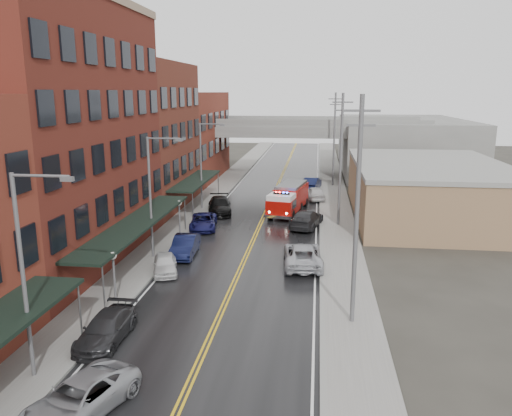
{
  "coord_description": "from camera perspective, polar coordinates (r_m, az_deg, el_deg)",
  "views": [
    {
      "loc": [
        5.13,
        -10.04,
        12.11
      ],
      "look_at": [
        0.35,
        28.57,
        3.0
      ],
      "focal_mm": 35.0,
      "sensor_mm": 36.0,
      "label": 1
    }
  ],
  "objects": [
    {
      "name": "street_lamp_0",
      "position": [
        22.58,
        -24.67,
        -5.93
      ],
      "size": [
        2.64,
        0.22,
        9.0
      ],
      "color": "#59595B",
      "rests_on": "ground"
    },
    {
      "name": "globe_lamp_1",
      "position": [
        30.12,
        -15.99,
        -6.34
      ],
      "size": [
        0.44,
        0.44,
        3.12
      ],
      "color": "#59595B",
      "rests_on": "ground"
    },
    {
      "name": "brick_building_far",
      "position": [
        70.76,
        -8.15,
        8.09
      ],
      "size": [
        9.0,
        20.0,
        12.0
      ],
      "primitive_type": "cube",
      "color": "maroon",
      "rests_on": "ground"
    },
    {
      "name": "parked_car_right_0",
      "position": [
        35.69,
        5.35,
        -5.36
      ],
      "size": [
        3.08,
        5.93,
        1.6
      ],
      "primitive_type": "imported",
      "rotation": [
        0.0,
        0.0,
        3.22
      ],
      "color": "#ACAEB4",
      "rests_on": "ground"
    },
    {
      "name": "road",
      "position": [
        42.14,
        -0.23,
        -3.51
      ],
      "size": [
        11.0,
        160.0,
        0.02
      ],
      "primitive_type": "cube",
      "color": "black",
      "rests_on": "ground"
    },
    {
      "name": "parked_car_left_7",
      "position": [
        50.74,
        -4.18,
        0.28
      ],
      "size": [
        3.39,
        5.95,
        1.63
      ],
      "primitive_type": "imported",
      "rotation": [
        0.0,
        0.0,
        0.21
      ],
      "color": "black",
      "rests_on": "ground"
    },
    {
      "name": "parked_car_right_3",
      "position": [
        63.26,
        6.42,
        2.8
      ],
      "size": [
        2.5,
        5.13,
        1.62
      ],
      "primitive_type": "imported",
      "rotation": [
        0.0,
        0.0,
        2.98
      ],
      "color": "black",
      "rests_on": "ground"
    },
    {
      "name": "fire_truck",
      "position": [
        50.67,
        3.7,
        1.13
      ],
      "size": [
        4.31,
        8.21,
        2.88
      ],
      "rotation": [
        0.0,
        0.0,
        -0.19
      ],
      "color": "#960B06",
      "rests_on": "ground"
    },
    {
      "name": "globe_lamp_2",
      "position": [
        42.81,
        -8.77,
        -0.21
      ],
      "size": [
        0.44,
        0.44,
        3.12
      ],
      "color": "#59595B",
      "rests_on": "ground"
    },
    {
      "name": "parked_car_left_4",
      "position": [
        34.78,
        -10.36,
        -6.27
      ],
      "size": [
        2.65,
        4.17,
        1.32
      ],
      "primitive_type": "imported",
      "rotation": [
        0.0,
        0.0,
        0.3
      ],
      "color": "silver",
      "rests_on": "ground"
    },
    {
      "name": "awning_2",
      "position": [
        52.89,
        -6.87,
        3.15
      ],
      "size": [
        2.6,
        13.0,
        3.09
      ],
      "color": "black",
      "rests_on": "ground"
    },
    {
      "name": "parked_car_left_2",
      "position": [
        21.42,
        -19.56,
        -19.84
      ],
      "size": [
        3.88,
        5.56,
        1.41
      ],
      "primitive_type": "imported",
      "rotation": [
        0.0,
        0.0,
        -0.33
      ],
      "color": "gray",
      "rests_on": "ground"
    },
    {
      "name": "parked_car_left_3",
      "position": [
        26.39,
        -16.75,
        -13.08
      ],
      "size": [
        1.92,
        4.71,
        1.37
      ],
      "primitive_type": "imported",
      "rotation": [
        0.0,
        0.0,
        0.0
      ],
      "color": "#262729",
      "rests_on": "ground"
    },
    {
      "name": "utility_pole_0",
      "position": [
        25.79,
        11.47,
        -0.1
      ],
      "size": [
        1.8,
        0.24,
        12.0
      ],
      "color": "#59595B",
      "rests_on": "ground"
    },
    {
      "name": "parked_car_right_1",
      "position": [
        45.67,
        5.79,
        -1.22
      ],
      "size": [
        3.39,
        5.89,
        1.61
      ],
      "primitive_type": "imported",
      "rotation": [
        0.0,
        0.0,
        2.92
      ],
      "color": "#252528",
      "rests_on": "ground"
    },
    {
      "name": "brick_building_b",
      "position": [
        37.96,
        -22.22,
        7.51
      ],
      "size": [
        9.0,
        20.0,
        18.0
      ],
      "primitive_type": "cube",
      "color": "#551B16",
      "rests_on": "ground"
    },
    {
      "name": "parked_car_left_6",
      "position": [
        45.15,
        -6.04,
        -1.56
      ],
      "size": [
        2.99,
        5.19,
        1.36
      ],
      "primitive_type": "imported",
      "rotation": [
        0.0,
        0.0,
        0.15
      ],
      "color": "#131448",
      "rests_on": "ground"
    },
    {
      "name": "brick_building_c",
      "position": [
        54.0,
        -13.06,
        7.94
      ],
      "size": [
        9.0,
        15.0,
        15.0
      ],
      "primitive_type": "cube",
      "color": "#5B2A1B",
      "rests_on": "ground"
    },
    {
      "name": "parked_car_right_2",
      "position": [
        57.37,
        6.79,
        1.69
      ],
      "size": [
        2.58,
        4.78,
        1.55
      ],
      "primitive_type": "imported",
      "rotation": [
        0.0,
        0.0,
        3.32
      ],
      "color": "silver",
      "rests_on": "ground"
    },
    {
      "name": "sidewalk_right",
      "position": [
        41.87,
        9.75,
        -3.73
      ],
      "size": [
        3.0,
        160.0,
        0.15
      ],
      "primitive_type": "cube",
      "color": "slate",
      "rests_on": "ground"
    },
    {
      "name": "sidewalk_left",
      "position": [
        43.62,
        -9.8,
        -3.04
      ],
      "size": [
        3.0,
        160.0,
        0.15
      ],
      "primitive_type": "cube",
      "color": "slate",
      "rests_on": "ground"
    },
    {
      "name": "utility_pole_2",
      "position": [
        65.33,
        8.93,
        7.92
      ],
      "size": [
        1.8,
        0.24,
        12.0
      ],
      "color": "#59595B",
      "rests_on": "ground"
    },
    {
      "name": "tan_building",
      "position": [
        52.1,
        18.98,
        1.83
      ],
      "size": [
        14.0,
        22.0,
        5.0
      ],
      "primitive_type": "cube",
      "color": "#916A4E",
      "rests_on": "ground"
    },
    {
      "name": "street_lamp_1",
      "position": [
        36.65,
        -11.67,
        2.01
      ],
      "size": [
        2.64,
        0.22,
        9.0
      ],
      "color": "#59595B",
      "rests_on": "ground"
    },
    {
      "name": "awning_1",
      "position": [
        36.53,
        -13.41,
        -1.65
      ],
      "size": [
        2.6,
        18.0,
        3.09
      ],
      "color": "black",
      "rests_on": "ground"
    },
    {
      "name": "utility_pole_1",
      "position": [
        45.46,
        9.65,
        5.66
      ],
      "size": [
        1.8,
        0.24,
        12.0
      ],
      "color": "#59595B",
      "rests_on": "ground"
    },
    {
      "name": "curb_right",
      "position": [
        41.82,
        7.48,
        -3.67
      ],
      "size": [
        0.3,
        160.0,
        0.15
      ],
      "primitive_type": "cube",
      "color": "gray",
      "rests_on": "ground"
    },
    {
      "name": "street_lamp_2",
      "position": [
        51.85,
        -6.05,
        5.43
      ],
      "size": [
        2.64,
        0.22,
        9.0
      ],
      "color": "#59595B",
      "rests_on": "ground"
    },
    {
      "name": "parked_car_left_5",
      "position": [
        38.06,
        -8.12,
        -4.3
      ],
      "size": [
        1.89,
        4.74,
        1.53
      ],
      "primitive_type": "imported",
      "rotation": [
        0.0,
        0.0,
        0.06
      ],
      "color": "black",
      "rests_on": "ground"
    },
    {
      "name": "curb_left",
      "position": [
        43.18,
        -7.7,
        -3.13
      ],
      "size": [
        0.3,
        160.0,
        0.15
      ],
      "primitive_type": "cube",
      "color": "gray",
      "rests_on": "ground"
    },
    {
      "name": "right_far_block",
      "position": [
        81.48,
        16.23,
        6.94
      ],
      "size": [
        18.0,
        30.0,
        8.0
      ],
      "primitive_type": "cube",
      "color": "slate",
      "rests_on": "ground"
    },
    {
      "name": "overpass",
      "position": [
        72.48,
        3.0,
        8.31
      ],
      "size": [
        40.0,
        10.0,
        7.5
      ],
      "color": "slate",
      "rests_on": "ground"
    }
  ]
}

